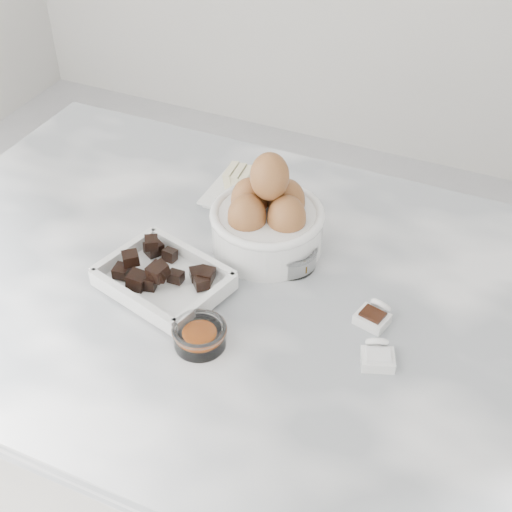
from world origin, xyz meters
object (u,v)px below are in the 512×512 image
Objects in this scene: chocolate_dish at (164,277)px; honey_bowl at (291,255)px; egg_bowl at (267,219)px; sugar_ramekin at (275,226)px; butter_plate at (246,189)px; zest_bowl at (200,335)px; salt_spoon at (378,355)px; vanilla_spoon at (374,315)px.

chocolate_dish is 2.60× the size of honey_bowl.
honey_bowl is (0.05, -0.03, -0.04)m from egg_bowl.
egg_bowl is at bearing -96.24° from sugar_ramekin.
butter_plate reaches higher than zest_bowl.
butter_plate reaches higher than chocolate_dish.
salt_spoon is (0.24, 0.07, -0.01)m from zest_bowl.
honey_bowl is 1.07× the size of zest_bowl.
sugar_ramekin is 0.97× the size of zest_bowl.
salt_spoon is at bearing -39.48° from sugar_ramekin.
vanilla_spoon is at bearing -23.96° from egg_bowl.
egg_bowl reaches higher than chocolate_dish.
vanilla_spoon is (0.21, -0.12, -0.01)m from sugar_ramekin.
butter_plate is 0.71× the size of egg_bowl.
sugar_ramekin is 0.25m from vanilla_spoon.
chocolate_dish reaches higher than zest_bowl.
zest_bowl is at bearing -38.01° from chocolate_dish.
vanilla_spoon and salt_spoon have the same top height.
chocolate_dish reaches higher than salt_spoon.
butter_plate is 0.37m from zest_bowl.
sugar_ramekin is at bearing 83.76° from egg_bowl.
honey_bowl is 1.34× the size of vanilla_spoon.
sugar_ramekin is at bearing 140.52° from salt_spoon.
salt_spoon is (0.19, -0.15, -0.01)m from honey_bowl.
salt_spoon is at bearing -37.27° from honey_bowl.
vanilla_spoon is (0.16, -0.07, -0.01)m from honey_bowl.
zest_bowl is 0.26m from salt_spoon.
honey_bowl reaches higher than salt_spoon.
chocolate_dish reaches higher than honey_bowl.
chocolate_dish is at bearing 178.26° from salt_spoon.
butter_plate is 1.58× the size of honey_bowl.
honey_bowl is 0.23m from zest_bowl.
zest_bowl and salt_spoon have the same top height.
sugar_ramekin reaches higher than vanilla_spoon.
sugar_ramekin is 0.41× the size of egg_bowl.
sugar_ramekin is (0.10, -0.09, 0.01)m from butter_plate.
butter_plate is 0.45m from salt_spoon.
butter_plate is at bearing 145.65° from vanilla_spoon.
salt_spoon is (0.25, -0.17, -0.05)m from egg_bowl.
salt_spoon is (0.03, -0.08, 0.00)m from vanilla_spoon.
zest_bowl is at bearing -103.79° from honey_bowl.
chocolate_dish is at bearing -92.86° from butter_plate.
salt_spoon is at bearing -40.32° from butter_plate.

